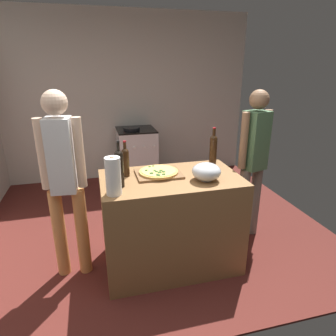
{
  "coord_description": "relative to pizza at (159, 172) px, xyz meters",
  "views": [
    {
      "loc": [
        -0.46,
        -1.7,
        1.83
      ],
      "look_at": [
        0.17,
        0.72,
        0.94
      ],
      "focal_mm": 31.46,
      "sensor_mm": 36.0,
      "label": 1
    }
  ],
  "objects": [
    {
      "name": "pizza",
      "position": [
        0.0,
        0.0,
        0.0
      ],
      "size": [
        0.35,
        0.35,
        0.03
      ],
      "color": "tan",
      "rests_on": "cutting_board"
    },
    {
      "name": "cutting_board",
      "position": [
        0.0,
        0.0,
        -0.02
      ],
      "size": [
        0.4,
        0.32,
        0.02
      ],
      "primitive_type": "cube",
      "color": "brown",
      "rests_on": "counter"
    },
    {
      "name": "wine_bottle_green",
      "position": [
        -0.28,
        0.04,
        0.11
      ],
      "size": [
        0.06,
        0.06,
        0.32
      ],
      "color": "#331E0F",
      "rests_on": "counter"
    },
    {
      "name": "person_in_red",
      "position": [
        1.05,
        0.18,
        -0.0
      ],
      "size": [
        0.37,
        0.25,
        1.6
      ],
      "color": "slate",
      "rests_on": "ground_plane"
    },
    {
      "name": "wine_bottle_clear",
      "position": [
        -0.36,
        -0.18,
        0.14
      ],
      "size": [
        0.07,
        0.07,
        0.38
      ],
      "color": "black",
      "rests_on": "counter"
    },
    {
      "name": "paper_towel_roll",
      "position": [
        -0.42,
        -0.32,
        0.12
      ],
      "size": [
        0.12,
        0.12,
        0.3
      ],
      "color": "white",
      "rests_on": "counter"
    },
    {
      "name": "stove",
      "position": [
        0.1,
        2.04,
        -0.48
      ],
      "size": [
        0.58,
        0.61,
        0.91
      ],
      "color": "#B7B7BC",
      "rests_on": "ground_plane"
    },
    {
      "name": "mixing_bowl",
      "position": [
        0.36,
        -0.23,
        0.05
      ],
      "size": [
        0.25,
        0.25,
        0.15
      ],
      "color": "#B2B2B7",
      "rests_on": "counter"
    },
    {
      "name": "wine_bottle_amber",
      "position": [
        0.59,
        0.18,
        0.13
      ],
      "size": [
        0.07,
        0.07,
        0.36
      ],
      "color": "#331E0F",
      "rests_on": "counter"
    },
    {
      "name": "kitchen_wall_rear",
      "position": [
        -0.08,
        2.44,
        0.38
      ],
      "size": [
        4.2,
        0.1,
        2.6
      ],
      "primitive_type": "cube",
      "color": "#BCB7AD",
      "rests_on": "ground_plane"
    },
    {
      "name": "ground_plane",
      "position": [
        -0.08,
        0.85,
        -0.93
      ],
      "size": [
        4.2,
        3.69,
        0.02
      ],
      "primitive_type": "cube",
      "color": "#511E19"
    },
    {
      "name": "counter",
      "position": [
        0.09,
        -0.08,
        -0.47
      ],
      "size": [
        1.22,
        0.72,
        0.89
      ],
      "primitive_type": "cube",
      "color": "olive",
      "rests_on": "ground_plane"
    },
    {
      "name": "person_in_stripes",
      "position": [
        -0.8,
        0.01,
        0.02
      ],
      "size": [
        0.36,
        0.22,
        1.65
      ],
      "color": "#D88C4C",
      "rests_on": "ground_plane"
    }
  ]
}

